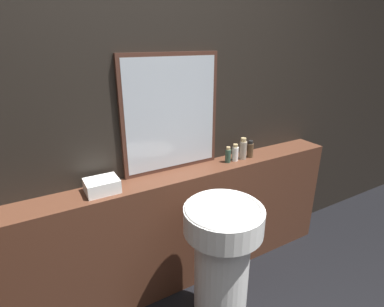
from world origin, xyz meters
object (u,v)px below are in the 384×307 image
at_px(lotion_bottle, 243,149).
at_px(conditioner_bottle, 235,153).
at_px(shampoo_bottle, 228,155).
at_px(mirror, 171,114).
at_px(towel_stack, 102,186).
at_px(pedestal_sink, 222,261).
at_px(body_wash_bottle, 250,150).

bearing_deg(lotion_bottle, conditioner_bottle, 180.00).
xyz_separation_m(shampoo_bottle, conditioner_bottle, (0.06, 0.00, 0.00)).
xyz_separation_m(mirror, towel_stack, (-0.51, -0.10, -0.35)).
height_order(pedestal_sink, lotion_bottle, lotion_bottle).
bearing_deg(pedestal_sink, mirror, 93.23).
height_order(conditioner_bottle, lotion_bottle, lotion_bottle).
bearing_deg(towel_stack, mirror, 10.84).
relative_size(towel_stack, conditioner_bottle, 1.49).
height_order(mirror, body_wash_bottle, mirror).
bearing_deg(lotion_bottle, shampoo_bottle, 180.00).
bearing_deg(body_wash_bottle, mirror, 170.91).
distance_m(pedestal_sink, mirror, 0.97).
relative_size(shampoo_bottle, lotion_bottle, 0.72).
bearing_deg(towel_stack, conditioner_bottle, 0.00).
bearing_deg(mirror, shampoo_bottle, -13.65).
xyz_separation_m(shampoo_bottle, body_wash_bottle, (0.21, 0.00, 0.01)).
bearing_deg(mirror, body_wash_bottle, -9.09).
xyz_separation_m(towel_stack, body_wash_bottle, (1.12, 0.00, 0.02)).
bearing_deg(body_wash_bottle, lotion_bottle, 180.00).
xyz_separation_m(mirror, body_wash_bottle, (0.61, -0.10, -0.33)).
bearing_deg(mirror, conditioner_bottle, -11.81).
distance_m(towel_stack, shampoo_bottle, 0.91).
height_order(pedestal_sink, conditioner_bottle, conditioner_bottle).
relative_size(towel_stack, lotion_bottle, 1.16).
height_order(conditioner_bottle, body_wash_bottle, body_wash_bottle).
xyz_separation_m(pedestal_sink, lotion_bottle, (0.51, 0.47, 0.47)).
bearing_deg(conditioner_bottle, shampoo_bottle, 180.00).
distance_m(mirror, body_wash_bottle, 0.70).
bearing_deg(conditioner_bottle, body_wash_bottle, 0.00).
distance_m(mirror, shampoo_bottle, 0.53).
height_order(towel_stack, lotion_bottle, lotion_bottle).
distance_m(conditioner_bottle, lotion_bottle, 0.07).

